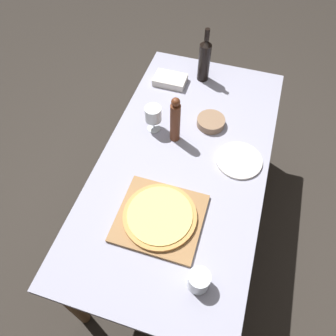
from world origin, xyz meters
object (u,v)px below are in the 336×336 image
at_px(pizza, 160,216).
at_px(wine_glass, 153,115).
at_px(wine_bottle, 204,59).
at_px(pepper_mill, 175,120).
at_px(small_bowl, 211,122).

height_order(pizza, wine_glass, wine_glass).
bearing_deg(pizza, wine_bottle, 92.72).
distance_m(wine_bottle, pepper_mill, 0.52).
relative_size(wine_bottle, small_bowl, 2.18).
relative_size(pepper_mill, wine_glass, 1.84).
height_order(wine_glass, small_bowl, wine_glass).
height_order(pepper_mill, wine_glass, pepper_mill).
xyz_separation_m(pizza, wine_glass, (-0.20, 0.51, 0.08)).
distance_m(pizza, pepper_mill, 0.50).
bearing_deg(pizza, wine_glass, 111.61).
bearing_deg(wine_glass, small_bowl, 22.78).
bearing_deg(small_bowl, pepper_mill, -136.43).
distance_m(pizza, wine_glass, 0.55).
height_order(pizza, wine_bottle, wine_bottle).
relative_size(pizza, wine_glass, 2.16).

